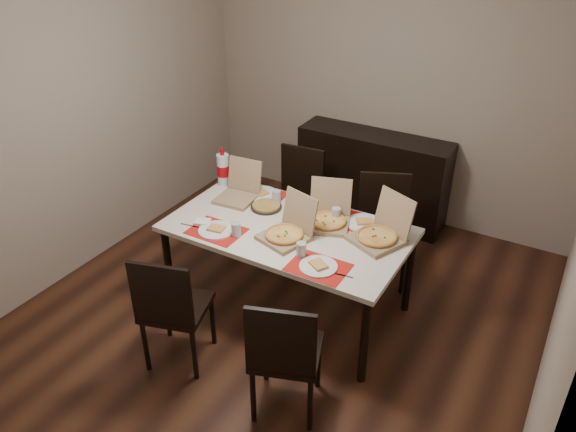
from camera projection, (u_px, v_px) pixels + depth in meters
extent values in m
cube|color=#442315|center=(282.00, 312.00, 4.53)|extent=(3.80, 4.00, 0.02)
cube|color=gray|center=(388.00, 88.00, 5.38)|extent=(3.80, 0.02, 2.60)
cube|color=gray|center=(86.00, 117.00, 4.70)|extent=(0.02, 4.00, 2.60)
cube|color=black|center=(372.00, 177.00, 5.63)|extent=(1.50, 0.40, 0.90)
cube|color=beige|center=(288.00, 230.00, 4.22)|extent=(1.80, 1.00, 0.04)
cylinder|color=black|center=(169.00, 267.00, 4.45)|extent=(0.06, 0.06, 0.71)
cylinder|color=black|center=(364.00, 341.00, 3.72)|extent=(0.06, 0.06, 0.71)
cylinder|color=black|center=(232.00, 219.00, 5.11)|extent=(0.06, 0.06, 0.71)
cylinder|color=black|center=(409.00, 273.00, 4.38)|extent=(0.06, 0.06, 0.71)
cube|color=black|center=(177.00, 307.00, 3.88)|extent=(0.52, 0.52, 0.04)
cube|color=black|center=(161.00, 295.00, 3.59)|extent=(0.41, 0.15, 0.46)
cylinder|color=black|center=(145.00, 346.00, 3.88)|extent=(0.04, 0.04, 0.43)
cylinder|color=black|center=(194.00, 355.00, 3.81)|extent=(0.04, 0.04, 0.43)
cylinder|color=black|center=(167.00, 313.00, 4.18)|extent=(0.04, 0.04, 0.43)
cylinder|color=black|center=(213.00, 320.00, 4.11)|extent=(0.04, 0.04, 0.43)
cube|color=black|center=(287.00, 352.00, 3.50)|extent=(0.54, 0.54, 0.04)
cube|color=black|center=(280.00, 343.00, 3.21)|extent=(0.41, 0.17, 0.46)
cylinder|color=black|center=(253.00, 396.00, 3.50)|extent=(0.04, 0.04, 0.43)
cylinder|color=black|center=(310.00, 404.00, 3.44)|extent=(0.04, 0.04, 0.43)
cylinder|color=black|center=(266.00, 355.00, 3.80)|extent=(0.04, 0.04, 0.43)
cylinder|color=black|center=(318.00, 362.00, 3.74)|extent=(0.04, 0.04, 0.43)
cube|color=black|center=(294.00, 203.00, 5.17)|extent=(0.46, 0.46, 0.04)
cube|color=black|center=(302.00, 170.00, 5.19)|extent=(0.42, 0.07, 0.46)
cylinder|color=black|center=(319.00, 220.00, 5.36)|extent=(0.04, 0.04, 0.43)
cylinder|color=black|center=(284.00, 212.00, 5.49)|extent=(0.04, 0.04, 0.43)
cylinder|color=black|center=(304.00, 238.00, 5.08)|extent=(0.04, 0.04, 0.43)
cylinder|color=black|center=(268.00, 230.00, 5.21)|extent=(0.04, 0.04, 0.43)
cube|color=black|center=(382.00, 235.00, 4.69)|extent=(0.56, 0.56, 0.04)
cube|color=black|center=(384.00, 198.00, 4.73)|extent=(0.40, 0.20, 0.46)
cylinder|color=black|center=(400.00, 247.00, 4.95)|extent=(0.04, 0.04, 0.43)
cylinder|color=black|center=(359.00, 245.00, 4.98)|extent=(0.04, 0.04, 0.43)
cylinder|color=black|center=(403.00, 271.00, 4.64)|extent=(0.04, 0.04, 0.43)
cylinder|color=black|center=(359.00, 269.00, 4.67)|extent=(0.04, 0.04, 0.43)
cube|color=red|center=(216.00, 231.00, 4.17)|extent=(0.40, 0.30, 0.00)
cylinder|color=white|center=(216.00, 230.00, 4.16)|extent=(0.27, 0.27, 0.01)
cube|color=#F3E579|center=(216.00, 228.00, 4.16)|extent=(0.13, 0.11, 0.02)
cylinder|color=#A8AAB3|center=(236.00, 230.00, 4.08)|extent=(0.07, 0.07, 0.11)
cube|color=#B2B2B7|center=(192.00, 226.00, 4.23)|extent=(0.20, 0.04, 0.00)
cube|color=white|center=(202.00, 222.00, 4.26)|extent=(0.13, 0.13, 0.02)
cube|color=red|center=(318.00, 267.00, 3.77)|extent=(0.40, 0.30, 0.00)
cylinder|color=white|center=(318.00, 266.00, 3.76)|extent=(0.26, 0.26, 0.01)
cube|color=#F3E579|center=(318.00, 265.00, 3.75)|extent=(0.15, 0.14, 0.02)
cylinder|color=#A8AAB3|center=(301.00, 250.00, 3.85)|extent=(0.07, 0.07, 0.11)
cube|color=#B2B2B7|center=(338.00, 274.00, 3.70)|extent=(0.20, 0.04, 0.00)
cube|color=red|center=(261.00, 195.00, 4.66)|extent=(0.40, 0.30, 0.00)
cylinder|color=white|center=(261.00, 194.00, 4.66)|extent=(0.28, 0.28, 0.01)
cube|color=#F3E579|center=(261.00, 192.00, 4.65)|extent=(0.14, 0.13, 0.02)
cylinder|color=#A8AAB3|center=(276.00, 197.00, 4.52)|extent=(0.07, 0.07, 0.11)
cube|color=#B2B2B7|center=(245.00, 192.00, 4.70)|extent=(0.20, 0.04, 0.00)
cube|color=white|center=(248.00, 187.00, 4.76)|extent=(0.13, 0.13, 0.02)
cube|color=red|center=(364.00, 224.00, 4.25)|extent=(0.40, 0.30, 0.00)
cylinder|color=white|center=(364.00, 223.00, 4.25)|extent=(0.28, 0.28, 0.01)
cube|color=#F3E579|center=(364.00, 221.00, 4.24)|extent=(0.15, 0.14, 0.02)
cylinder|color=#A8AAB3|center=(336.00, 215.00, 4.27)|extent=(0.07, 0.07, 0.11)
cube|color=#B2B2B7|center=(380.00, 227.00, 4.21)|extent=(0.20, 0.04, 0.00)
cube|color=white|center=(295.00, 228.00, 4.20)|extent=(0.16, 0.16, 0.02)
cube|color=#927754|center=(284.00, 238.00, 4.06)|extent=(0.39, 0.39, 0.03)
cube|color=#927754|center=(300.00, 211.00, 4.07)|extent=(0.32, 0.16, 0.28)
cylinder|color=#F3E579|center=(284.00, 235.00, 4.05)|extent=(0.33, 0.33, 0.02)
cube|color=#927754|center=(376.00, 240.00, 4.03)|extent=(0.44, 0.44, 0.03)
cube|color=#927754|center=(395.00, 213.00, 4.03)|extent=(0.33, 0.20, 0.30)
cylinder|color=#F3E579|center=(376.00, 237.00, 4.02)|extent=(0.37, 0.37, 0.02)
cube|color=#927754|center=(237.00, 198.00, 4.58)|extent=(0.32, 0.32, 0.03)
cube|color=#927754|center=(245.00, 174.00, 4.62)|extent=(0.30, 0.09, 0.27)
cube|color=#927754|center=(328.00, 224.00, 4.23)|extent=(0.40, 0.40, 0.03)
cube|color=#927754|center=(331.00, 196.00, 4.28)|extent=(0.32, 0.17, 0.28)
cylinder|color=#F3E579|center=(328.00, 221.00, 4.22)|extent=(0.34, 0.34, 0.02)
cylinder|color=black|center=(266.00, 207.00, 4.47)|extent=(0.25, 0.25, 0.01)
cylinder|color=#B28C44|center=(266.00, 205.00, 4.46)|extent=(0.22, 0.22, 0.02)
imported|color=white|center=(309.00, 216.00, 4.34)|extent=(0.12, 0.12, 0.03)
cylinder|color=silver|center=(223.00, 170.00, 4.77)|extent=(0.11, 0.11, 0.27)
cylinder|color=#A5070C|center=(223.00, 170.00, 4.77)|extent=(0.11, 0.11, 0.10)
cylinder|color=#A5070C|center=(222.00, 152.00, 4.69)|extent=(0.04, 0.04, 0.05)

